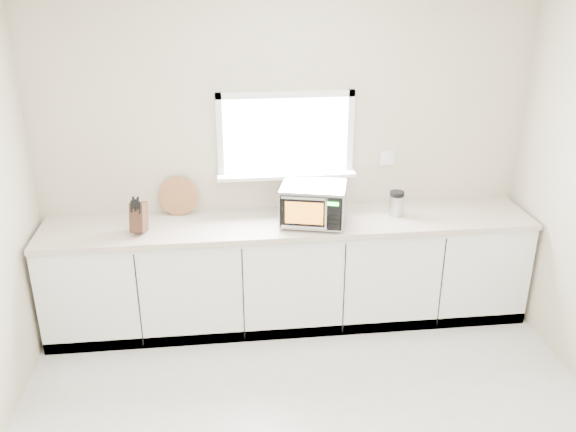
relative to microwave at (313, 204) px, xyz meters
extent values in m
cube|color=#B5AA90|center=(-0.18, 0.37, 0.26)|extent=(4.00, 0.02, 2.70)
cube|color=white|center=(-0.18, 0.36, 0.46)|extent=(1.00, 0.02, 0.60)
cube|color=white|center=(-0.18, 0.29, 0.14)|extent=(1.12, 0.16, 0.03)
cube|color=white|center=(-0.18, 0.34, 0.79)|extent=(1.10, 0.04, 0.05)
cube|color=white|center=(-0.18, 0.34, 0.14)|extent=(1.10, 0.04, 0.05)
cube|color=white|center=(-0.70, 0.34, 0.46)|extent=(0.05, 0.04, 0.70)
cube|color=white|center=(0.35, 0.34, 0.46)|extent=(0.05, 0.04, 0.70)
cube|color=white|center=(0.67, 0.36, 0.23)|extent=(0.12, 0.01, 0.12)
cube|color=white|center=(-0.18, 0.07, -0.65)|extent=(3.92, 0.60, 0.88)
cube|color=beige|center=(-0.18, 0.06, -0.19)|extent=(3.92, 0.64, 0.04)
cylinder|color=black|center=(-0.24, -0.08, -0.16)|extent=(0.02, 0.02, 0.01)
cylinder|color=black|center=(-0.16, 0.20, -0.16)|extent=(0.02, 0.02, 0.01)
cylinder|color=black|center=(0.16, -0.19, -0.16)|extent=(0.02, 0.02, 0.01)
cylinder|color=black|center=(0.24, 0.10, -0.16)|extent=(0.02, 0.02, 0.01)
cube|color=#AFB2B7|center=(0.00, 0.01, 0.00)|extent=(0.57, 0.49, 0.29)
cube|color=black|center=(-0.05, -0.18, 0.00)|extent=(0.46, 0.13, 0.26)
cube|color=orange|center=(-0.10, -0.17, 0.00)|extent=(0.28, 0.08, 0.18)
cylinder|color=silver|center=(0.06, -0.23, 0.00)|extent=(0.02, 0.02, 0.23)
cube|color=black|center=(0.11, -0.23, 0.00)|extent=(0.12, 0.04, 0.25)
cube|color=#19FF33|center=(0.11, -0.23, 0.08)|extent=(0.08, 0.03, 0.03)
cube|color=silver|center=(0.00, 0.01, 0.15)|extent=(0.57, 0.49, 0.01)
cube|color=#402616|center=(-1.34, -0.02, -0.04)|extent=(0.13, 0.23, 0.26)
cube|color=black|center=(-1.38, -0.06, 0.07)|extent=(0.02, 0.04, 0.09)
cube|color=black|center=(-1.35, -0.07, 0.08)|extent=(0.02, 0.04, 0.09)
cube|color=black|center=(-1.32, -0.07, 0.06)|extent=(0.02, 0.04, 0.09)
cube|color=black|center=(-1.36, -0.06, 0.10)|extent=(0.02, 0.04, 0.09)
cube|color=black|center=(-1.33, -0.07, 0.10)|extent=(0.02, 0.04, 0.09)
cylinder|color=brown|center=(-1.06, 0.31, -0.01)|extent=(0.32, 0.08, 0.32)
cylinder|color=#AFB2B7|center=(0.70, 0.08, -0.08)|extent=(0.12, 0.12, 0.17)
cylinder|color=black|center=(0.70, 0.08, 0.02)|extent=(0.12, 0.12, 0.04)
camera|label=1|loc=(-0.71, -4.37, 1.77)|focal=38.00mm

